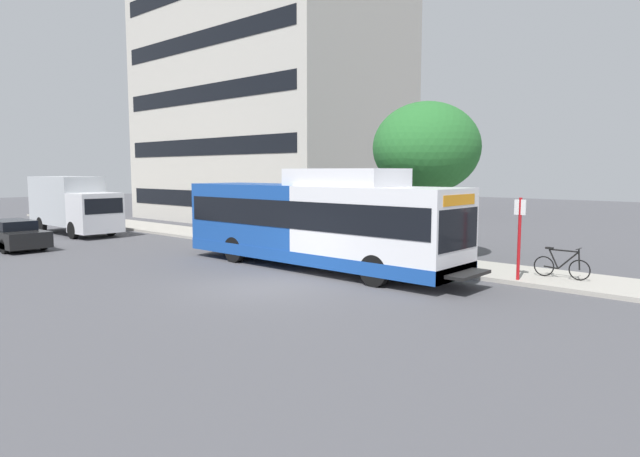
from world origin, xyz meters
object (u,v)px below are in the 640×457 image
transit_bus (316,222)px  parked_car_far_lane (13,235)px  bicycle_parked (562,265)px  box_truck_background (73,203)px  street_tree_near_stop (426,148)px  bus_stop_sign_pole (519,232)px

transit_bus → parked_car_far_lane: transit_bus is taller
bicycle_parked → parked_car_far_lane: parked_car_far_lane is taller
bicycle_parked → box_truck_background: (-4.47, 25.19, 1.18)m
bicycle_parked → street_tree_near_stop: size_ratio=0.29×
parked_car_far_lane → box_truck_background: 6.04m
parked_car_far_lane → bicycle_parked: bearing=-67.2°
transit_bus → parked_car_far_lane: 14.87m
bus_stop_sign_pole → street_tree_near_stop: 5.93m
transit_bus → box_truck_background: bearing=93.6°
bus_stop_sign_pole → transit_bus: bearing=108.4°
parked_car_far_lane → box_truck_background: size_ratio=0.64×
bus_stop_sign_pole → parked_car_far_lane: 21.86m
parked_car_far_lane → box_truck_background: bearing=40.5°
box_truck_background → bus_stop_sign_pole: bearing=-82.2°
street_tree_near_stop → parked_car_far_lane: street_tree_near_stop is taller
transit_bus → street_tree_near_stop: (4.39, -1.92, 2.77)m
bus_stop_sign_pole → street_tree_near_stop: street_tree_near_stop is taller
transit_bus → bus_stop_sign_pole: bearing=-71.6°
bus_stop_sign_pole → box_truck_background: bearing=97.8°
street_tree_near_stop → bus_stop_sign_pole: bearing=-114.7°
bus_stop_sign_pole → box_truck_background: (-3.31, 24.24, 0.09)m
transit_bus → box_truck_background: 17.63m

